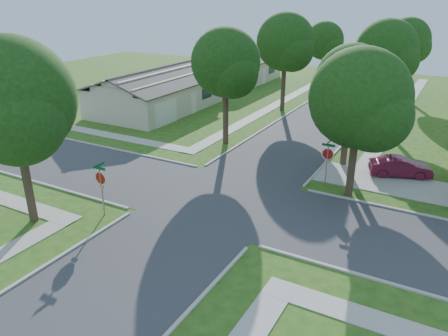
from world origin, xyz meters
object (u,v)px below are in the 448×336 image
tree_w_mid (286,45)px  house_nw_far (234,70)px  car_curb_west (362,76)px  tree_ne_corner (360,103)px  stop_sign_sw (101,180)px  tree_w_far (325,42)px  car_driveway (400,167)px  stop_sign_ne (328,156)px  tree_e_far (408,42)px  tree_sw_corner (14,105)px  car_curb_east (369,105)px  tree_w_near (226,66)px  house_nw_near (156,95)px  tree_e_mid (387,53)px  tree_e_near (352,84)px

tree_w_mid → house_nw_far: bearing=135.9°
car_curb_west → house_nw_far: bearing=25.4°
tree_ne_corner → stop_sign_sw: bearing=-141.2°
tree_w_far → car_driveway: tree_w_far is taller
stop_sign_ne → tree_ne_corner: size_ratio=0.34×
tree_e_far → tree_sw_corner: 42.77m
car_curb_east → house_nw_far: bearing=155.0°
stop_sign_ne → tree_w_near: 11.07m
tree_w_near → tree_w_mid: tree_w_mid is taller
tree_e_far → car_driveway: size_ratio=2.24×
tree_w_mid → house_nw_near: tree_w_mid is taller
house_nw_near → house_nw_far: size_ratio=1.00×
tree_e_mid → car_curb_west: (-5.96, 20.08, -5.63)m
tree_w_near → tree_e_near: bearing=-0.0°
stop_sign_ne → tree_e_far: bearing=89.9°
tree_e_mid → tree_w_mid: tree_w_mid is taller
tree_e_near → tree_ne_corner: tree_ne_corner is taller
tree_e_near → car_curb_east: size_ratio=1.80×
tree_e_near → car_curb_west: 33.01m
car_curb_east → stop_sign_sw: bearing=-108.7°
tree_e_mid → house_nw_far: 23.95m
tree_w_near → car_curb_west: tree_w_near is taller
tree_w_far → car_driveway: size_ratio=2.06×
car_curb_west → tree_e_mid: bearing=100.4°
tree_e_far → car_curb_west: (-5.95, 7.08, -5.35)m
car_curb_west → house_nw_near: bearing=54.3°
tree_w_near → tree_w_mid: 12.01m
stop_sign_sw → tree_w_near: 14.30m
stop_sign_ne → car_curb_west: 36.89m
car_curb_east → car_curb_west: size_ratio=1.06×
house_nw_far → car_driveway: size_ratio=3.49×
tree_sw_corner → house_nw_near: size_ratio=0.70×
tree_ne_corner → tree_sw_corner: bearing=-140.9°
tree_e_mid → house_nw_far: bearing=152.1°
tree_e_far → tree_w_mid: (-9.39, -13.00, 0.51)m
tree_e_mid → tree_ne_corner: 16.89m
car_curb_east → tree_e_far: bearing=77.2°
tree_w_mid → tree_ne_corner: bearing=-56.8°
tree_e_near → tree_w_near: size_ratio=0.92×
tree_sw_corner → car_driveway: tree_sw_corner is taller
tree_w_near → tree_e_mid: bearing=51.9°
tree_e_far → tree_sw_corner: size_ratio=0.91×
tree_e_near → tree_e_far: 25.00m
tree_ne_corner → tree_w_near: bearing=156.4°
tree_e_near → tree_e_far: (0.00, 25.00, 0.34)m
tree_ne_corner → car_driveway: tree_ne_corner is taller
house_nw_near → car_curb_east: 21.40m
tree_e_far → stop_sign_sw: bearing=-103.7°
tree_e_mid → car_curb_east: bearing=114.4°
stop_sign_sw → tree_e_far: bearing=76.3°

